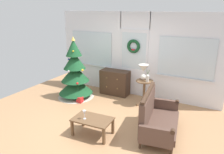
{
  "coord_description": "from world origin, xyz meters",
  "views": [
    {
      "loc": [
        2.5,
        -4.0,
        2.65
      ],
      "look_at": [
        0.05,
        0.55,
        1.0
      ],
      "focal_mm": 34.91,
      "sensor_mm": 36.0,
      "label": 1
    }
  ],
  "objects_px": {
    "settee_sofa": "(156,117)",
    "coffee_table": "(93,121)",
    "table_lamp": "(143,70)",
    "gift_box": "(80,100)",
    "dresser_cabinet": "(115,82)",
    "side_table": "(144,88)",
    "wine_glass": "(84,113)",
    "christmas_tree": "(75,76)",
    "flower_vase": "(147,78)"
  },
  "relations": [
    {
      "from": "wine_glass",
      "to": "gift_box",
      "type": "relative_size",
      "value": 1.19
    },
    {
      "from": "gift_box",
      "to": "wine_glass",
      "type": "bearing_deg",
      "value": -49.94
    },
    {
      "from": "christmas_tree",
      "to": "dresser_cabinet",
      "type": "xyz_separation_m",
      "value": [
        0.96,
        0.78,
        -0.28
      ]
    },
    {
      "from": "wine_glass",
      "to": "christmas_tree",
      "type": "bearing_deg",
      "value": 132.4
    },
    {
      "from": "table_lamp",
      "to": "gift_box",
      "type": "xyz_separation_m",
      "value": [
        -1.62,
        -0.82,
        -0.91
      ]
    },
    {
      "from": "wine_glass",
      "to": "side_table",
      "type": "bearing_deg",
      "value": 75.01
    },
    {
      "from": "coffee_table",
      "to": "table_lamp",
      "type": "bearing_deg",
      "value": 80.14
    },
    {
      "from": "flower_vase",
      "to": "coffee_table",
      "type": "height_order",
      "value": "flower_vase"
    },
    {
      "from": "side_table",
      "to": "coffee_table",
      "type": "bearing_deg",
      "value": -101.69
    },
    {
      "from": "flower_vase",
      "to": "gift_box",
      "type": "relative_size",
      "value": 2.14
    },
    {
      "from": "christmas_tree",
      "to": "flower_vase",
      "type": "relative_size",
      "value": 5.33
    },
    {
      "from": "dresser_cabinet",
      "to": "coffee_table",
      "type": "height_order",
      "value": "dresser_cabinet"
    },
    {
      "from": "side_table",
      "to": "coffee_table",
      "type": "height_order",
      "value": "side_table"
    },
    {
      "from": "christmas_tree",
      "to": "side_table",
      "type": "height_order",
      "value": "christmas_tree"
    },
    {
      "from": "wine_glass",
      "to": "gift_box",
      "type": "distance_m",
      "value": 1.79
    },
    {
      "from": "flower_vase",
      "to": "dresser_cabinet",
      "type": "bearing_deg",
      "value": 163.22
    },
    {
      "from": "coffee_table",
      "to": "gift_box",
      "type": "height_order",
      "value": "coffee_table"
    },
    {
      "from": "coffee_table",
      "to": "gift_box",
      "type": "xyz_separation_m",
      "value": [
        -1.26,
        1.25,
        -0.24
      ]
    },
    {
      "from": "settee_sofa",
      "to": "flower_vase",
      "type": "height_order",
      "value": "flower_vase"
    },
    {
      "from": "dresser_cabinet",
      "to": "settee_sofa",
      "type": "xyz_separation_m",
      "value": [
        1.84,
        -1.6,
        -0.01
      ]
    },
    {
      "from": "christmas_tree",
      "to": "coffee_table",
      "type": "bearing_deg",
      "value": -43.44
    },
    {
      "from": "dresser_cabinet",
      "to": "flower_vase",
      "type": "bearing_deg",
      "value": -16.78
    },
    {
      "from": "side_table",
      "to": "wine_glass",
      "type": "xyz_separation_m",
      "value": [
        -0.56,
        -2.1,
        0.02
      ]
    },
    {
      "from": "settee_sofa",
      "to": "wine_glass",
      "type": "relative_size",
      "value": 8.01
    },
    {
      "from": "table_lamp",
      "to": "coffee_table",
      "type": "relative_size",
      "value": 0.51
    },
    {
      "from": "side_table",
      "to": "flower_vase",
      "type": "distance_m",
      "value": 0.34
    },
    {
      "from": "settee_sofa",
      "to": "side_table",
      "type": "xyz_separation_m",
      "value": [
        -0.75,
        1.3,
        0.13
      ]
    },
    {
      "from": "christmas_tree",
      "to": "dresser_cabinet",
      "type": "relative_size",
      "value": 2.04
    },
    {
      "from": "side_table",
      "to": "wine_glass",
      "type": "bearing_deg",
      "value": -104.99
    },
    {
      "from": "table_lamp",
      "to": "gift_box",
      "type": "distance_m",
      "value": 2.03
    },
    {
      "from": "coffee_table",
      "to": "gift_box",
      "type": "bearing_deg",
      "value": 135.37
    },
    {
      "from": "table_lamp",
      "to": "coffee_table",
      "type": "xyz_separation_m",
      "value": [
        -0.36,
        -2.06,
        -0.67
      ]
    },
    {
      "from": "settee_sofa",
      "to": "gift_box",
      "type": "xyz_separation_m",
      "value": [
        -2.43,
        0.52,
        -0.29
      ]
    },
    {
      "from": "wine_glass",
      "to": "flower_vase",
      "type": "bearing_deg",
      "value": 72.02
    },
    {
      "from": "christmas_tree",
      "to": "side_table",
      "type": "xyz_separation_m",
      "value": [
        2.05,
        0.48,
        -0.17
      ]
    },
    {
      "from": "settee_sofa",
      "to": "gift_box",
      "type": "distance_m",
      "value": 2.5
    },
    {
      "from": "dresser_cabinet",
      "to": "gift_box",
      "type": "distance_m",
      "value": 1.27
    },
    {
      "from": "wine_glass",
      "to": "table_lamp",
      "type": "bearing_deg",
      "value": 76.79
    },
    {
      "from": "flower_vase",
      "to": "coffee_table",
      "type": "bearing_deg",
      "value": -104.8
    },
    {
      "from": "christmas_tree",
      "to": "flower_vase",
      "type": "bearing_deg",
      "value": 11.08
    },
    {
      "from": "side_table",
      "to": "table_lamp",
      "type": "distance_m",
      "value": 0.5
    },
    {
      "from": "christmas_tree",
      "to": "wine_glass",
      "type": "distance_m",
      "value": 2.2
    },
    {
      "from": "dresser_cabinet",
      "to": "wine_glass",
      "type": "distance_m",
      "value": 2.46
    },
    {
      "from": "dresser_cabinet",
      "to": "coffee_table",
      "type": "xyz_separation_m",
      "value": [
        0.67,
        -2.32,
        -0.06
      ]
    },
    {
      "from": "dresser_cabinet",
      "to": "wine_glass",
      "type": "bearing_deg",
      "value": -77.73
    },
    {
      "from": "coffee_table",
      "to": "side_table",
      "type": "bearing_deg",
      "value": 78.31
    },
    {
      "from": "dresser_cabinet",
      "to": "table_lamp",
      "type": "xyz_separation_m",
      "value": [
        1.03,
        -0.26,
        0.61
      ]
    },
    {
      "from": "flower_vase",
      "to": "gift_box",
      "type": "bearing_deg",
      "value": -158.07
    },
    {
      "from": "dresser_cabinet",
      "to": "coffee_table",
      "type": "bearing_deg",
      "value": -73.94
    },
    {
      "from": "settee_sofa",
      "to": "coffee_table",
      "type": "bearing_deg",
      "value": -148.27
    }
  ]
}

